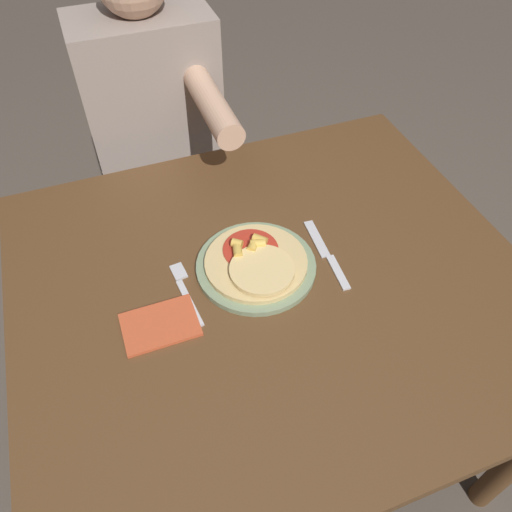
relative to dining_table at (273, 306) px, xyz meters
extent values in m
plane|color=brown|center=(0.00, 0.00, -0.62)|extent=(8.00, 8.00, 0.00)
cube|color=brown|center=(0.00, 0.00, 0.08)|extent=(1.11, 0.99, 0.03)
cylinder|color=brown|center=(-0.50, 0.43, -0.28)|extent=(0.06, 0.06, 0.69)
cylinder|color=brown|center=(0.50, 0.43, -0.28)|extent=(0.06, 0.06, 0.69)
cylinder|color=gray|center=(-0.03, 0.04, 0.11)|extent=(0.27, 0.27, 0.01)
cylinder|color=#DBBC7A|center=(-0.03, 0.04, 0.12)|extent=(0.23, 0.23, 0.01)
cylinder|color=#B22D1E|center=(-0.03, 0.08, 0.13)|extent=(0.12, 0.12, 0.00)
cylinder|color=#E8C881|center=(-0.03, 0.01, 0.13)|extent=(0.14, 0.14, 0.01)
cylinder|color=gold|center=(-0.01, 0.08, 0.14)|extent=(0.04, 0.03, 0.02)
cylinder|color=gold|center=(-0.02, 0.07, 0.14)|extent=(0.03, 0.03, 0.02)
cylinder|color=gold|center=(0.00, 0.09, 0.14)|extent=(0.04, 0.04, 0.02)
cylinder|color=gold|center=(-0.06, 0.07, 0.14)|extent=(0.03, 0.03, 0.02)
cylinder|color=gold|center=(-0.05, 0.09, 0.14)|extent=(0.03, 0.03, 0.02)
cube|color=silver|center=(-0.19, 0.00, 0.10)|extent=(0.03, 0.13, 0.00)
cube|color=silver|center=(-0.19, 0.09, 0.10)|extent=(0.03, 0.05, 0.00)
cube|color=silver|center=(0.14, -0.03, 0.10)|extent=(0.03, 0.10, 0.00)
cube|color=silver|center=(0.14, 0.08, 0.10)|extent=(0.03, 0.12, 0.00)
cube|color=#C6512D|center=(-0.26, -0.03, 0.10)|extent=(0.15, 0.11, 0.01)
cylinder|color=#2D2D38|center=(-0.19, 0.71, -0.38)|extent=(0.11, 0.11, 0.49)
cylinder|color=#2D2D38|center=(-0.02, 0.71, -0.38)|extent=(0.11, 0.11, 0.49)
cube|color=gray|center=(-0.10, 0.71, 0.14)|extent=(0.38, 0.22, 0.54)
cylinder|color=tan|center=(0.01, 0.45, 0.27)|extent=(0.07, 0.30, 0.07)
camera|label=1|loc=(-0.28, -0.63, 0.94)|focal=35.00mm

